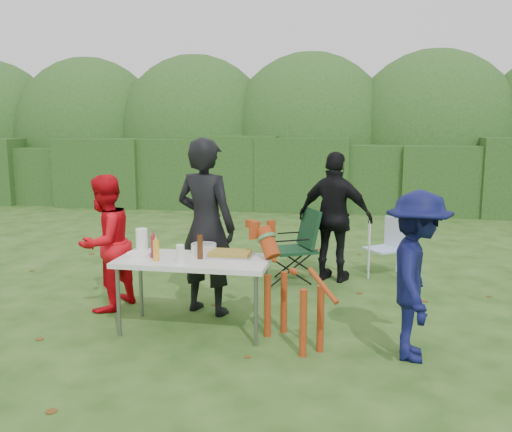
% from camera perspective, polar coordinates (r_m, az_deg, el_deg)
% --- Properties ---
extents(ground, '(80.00, 80.00, 0.00)m').
position_cam_1_polar(ground, '(5.69, -3.22, -11.45)').
color(ground, '#1E4211').
extents(hedge_row, '(22.00, 1.40, 1.70)m').
position_cam_1_polar(hedge_row, '(13.28, 4.98, 4.31)').
color(hedge_row, '#23471C').
rests_on(hedge_row, ground).
extents(shrub_backdrop, '(20.00, 2.60, 3.20)m').
position_cam_1_polar(shrub_backdrop, '(14.83, 5.64, 7.74)').
color(shrub_backdrop, '#3D6628').
rests_on(shrub_backdrop, ground).
extents(folding_table, '(1.50, 0.70, 0.74)m').
position_cam_1_polar(folding_table, '(5.40, -6.59, -5.01)').
color(folding_table, silver).
rests_on(folding_table, ground).
extents(person_cook, '(0.80, 0.65, 1.91)m').
position_cam_1_polar(person_cook, '(5.86, -5.30, -1.13)').
color(person_cook, black).
rests_on(person_cook, ground).
extents(person_red_jacket, '(0.73, 0.85, 1.51)m').
position_cam_1_polar(person_red_jacket, '(6.22, -15.62, -2.75)').
color(person_red_jacket, red).
rests_on(person_red_jacket, ground).
extents(person_black_puffy, '(1.08, 0.70, 1.71)m').
position_cam_1_polar(person_black_puffy, '(7.15, 8.31, -0.11)').
color(person_black_puffy, black).
rests_on(person_black_puffy, ground).
extents(child, '(0.62, 1.00, 1.49)m').
position_cam_1_polar(child, '(4.93, 16.56, -6.05)').
color(child, '#0B0E3D').
rests_on(child, ground).
extents(dog, '(1.10, 1.12, 1.07)m').
position_cam_1_polar(dog, '(5.09, 3.95, -7.67)').
color(dog, '#963512').
rests_on(dog, ground).
extents(camping_chair, '(0.82, 0.82, 0.97)m').
position_cam_1_polar(camping_chair, '(7.12, 3.90, -3.11)').
color(camping_chair, '#12351D').
rests_on(camping_chair, ground).
extents(lawn_chair, '(0.66, 0.66, 0.80)m').
position_cam_1_polar(lawn_chair, '(7.63, 13.29, -3.16)').
color(lawn_chair, '#4E8DD8').
rests_on(lawn_chair, ground).
extents(food_tray, '(0.45, 0.30, 0.02)m').
position_cam_1_polar(food_tray, '(5.44, -2.74, -4.18)').
color(food_tray, '#B7B7BA').
rests_on(food_tray, folding_table).
extents(focaccia_bread, '(0.40, 0.26, 0.04)m').
position_cam_1_polar(focaccia_bread, '(5.43, -2.74, -3.89)').
color(focaccia_bread, olive).
rests_on(focaccia_bread, food_tray).
extents(mustard_bottle, '(0.06, 0.06, 0.20)m').
position_cam_1_polar(mustard_bottle, '(5.32, -10.46, -3.63)').
color(mustard_bottle, gold).
rests_on(mustard_bottle, folding_table).
extents(ketchup_bottle, '(0.06, 0.06, 0.22)m').
position_cam_1_polar(ketchup_bottle, '(5.46, -10.71, -3.20)').
color(ketchup_bottle, maroon).
rests_on(ketchup_bottle, folding_table).
extents(beer_bottle, '(0.06, 0.06, 0.24)m').
position_cam_1_polar(beer_bottle, '(5.34, -5.91, -3.26)').
color(beer_bottle, '#47230F').
rests_on(beer_bottle, folding_table).
extents(paper_towel_roll, '(0.12, 0.12, 0.26)m').
position_cam_1_polar(paper_towel_roll, '(5.65, -11.93, -2.61)').
color(paper_towel_roll, white).
rests_on(paper_towel_roll, folding_table).
extents(cup_stack, '(0.08, 0.08, 0.18)m').
position_cam_1_polar(cup_stack, '(5.20, -7.97, -4.00)').
color(cup_stack, white).
rests_on(cup_stack, folding_table).
extents(pasta_bowl, '(0.26, 0.26, 0.10)m').
position_cam_1_polar(pasta_bowl, '(5.59, -5.52, -3.42)').
color(pasta_bowl, silver).
rests_on(pasta_bowl, folding_table).
extents(plate_stack, '(0.24, 0.24, 0.05)m').
position_cam_1_polar(plate_stack, '(5.52, -12.25, -4.03)').
color(plate_stack, white).
rests_on(plate_stack, folding_table).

